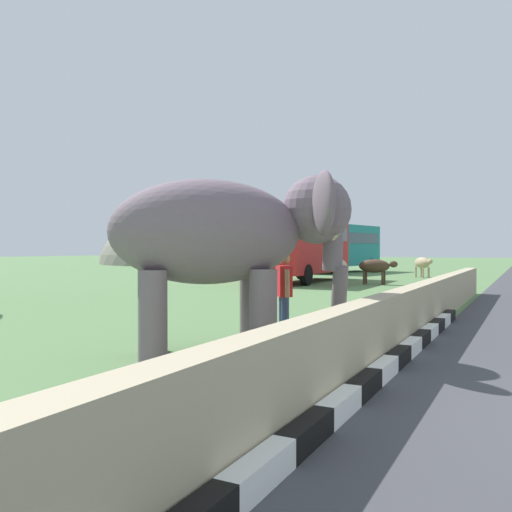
# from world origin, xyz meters

# --- Properties ---
(striped_curb) EXTENTS (16.20, 0.20, 0.24)m
(striped_curb) POSITION_xyz_m (-0.35, 3.67, 0.12)
(striped_curb) COLOR white
(striped_curb) RESTS_ON ground_plane
(barrier_parapet) EXTENTS (28.00, 0.36, 1.00)m
(barrier_parapet) POSITION_xyz_m (2.00, 3.97, 0.50)
(barrier_parapet) COLOR tan
(barrier_parapet) RESTS_ON ground_plane
(elephant) EXTENTS (3.70, 3.92, 2.96)m
(elephant) POSITION_xyz_m (1.53, 6.33, 1.94)
(elephant) COLOR slate
(elephant) RESTS_ON ground_plane
(person_handler) EXTENTS (0.57, 0.47, 1.66)m
(person_handler) POSITION_xyz_m (3.22, 6.10, 0.93)
(person_handler) COLOR navy
(person_handler) RESTS_ON ground_plane
(bus_red) EXTENTS (8.05, 2.70, 3.50)m
(bus_red) POSITION_xyz_m (19.88, 12.54, 2.08)
(bus_red) COLOR #B21E1E
(bus_red) RESTS_ON ground_plane
(bus_teal) EXTENTS (8.93, 3.97, 3.50)m
(bus_teal) POSITION_xyz_m (31.71, 14.50, 2.08)
(bus_teal) COLOR teal
(bus_teal) RESTS_ON ground_plane
(cow_near) EXTENTS (0.63, 1.89, 1.23)m
(cow_near) POSITION_xyz_m (19.58, 8.66, 0.87)
(cow_near) COLOR #473323
(cow_near) RESTS_ON ground_plane
(cow_mid) EXTENTS (1.93, 0.88, 1.23)m
(cow_mid) POSITION_xyz_m (17.66, 9.77, 0.87)
(cow_mid) COLOR tan
(cow_mid) RESTS_ON ground_plane
(cow_far) EXTENTS (1.74, 1.50, 1.23)m
(cow_far) POSITION_xyz_m (27.06, 7.73, 0.87)
(cow_far) COLOR tan
(cow_far) RESTS_ON ground_plane
(hill_east) EXTENTS (38.98, 31.18, 16.52)m
(hill_east) POSITION_xyz_m (55.00, 36.27, 0.00)
(hill_east) COLOR slate
(hill_east) RESTS_ON ground_plane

